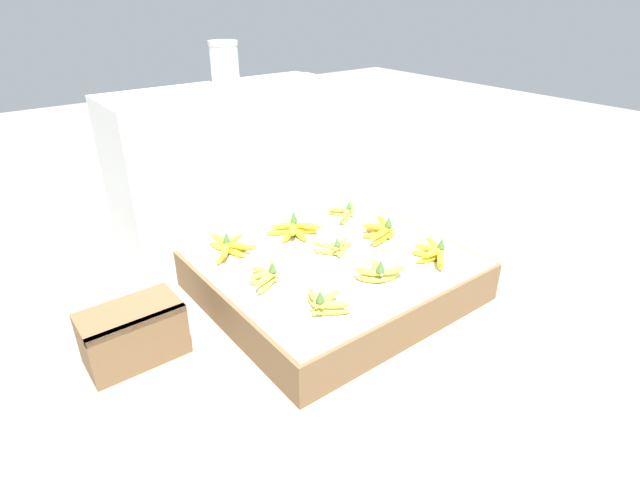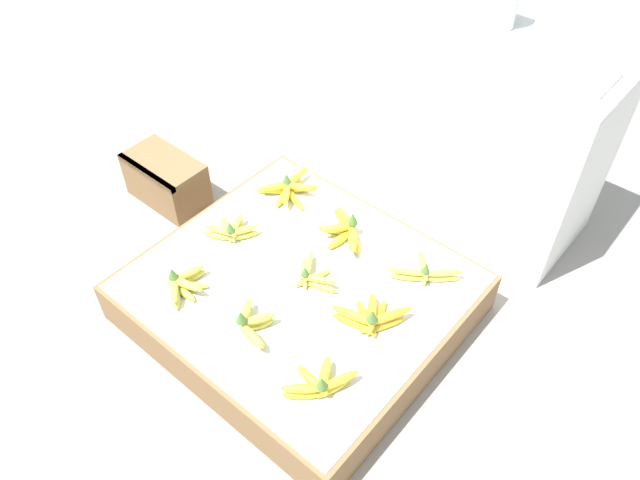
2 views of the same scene
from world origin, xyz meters
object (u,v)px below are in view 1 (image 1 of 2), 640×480
Objects in this scene: banana_bunch_middle_midright at (382,231)px; foam_tray_white at (150,95)px; banana_bunch_front_midleft at (379,272)px; banana_bunch_middle_midleft at (335,247)px; banana_bunch_middle_left at (267,276)px; banana_bunch_front_left at (324,304)px; banana_bunch_back_left at (229,247)px; banana_bunch_front_midright at (434,253)px; banana_bunch_back_midleft at (294,229)px; wooden_crate at (133,334)px; glass_jar at (224,62)px; banana_bunch_back_midright at (346,211)px.

foam_tray_white is at bearing 128.12° from banana_bunch_middle_midright.
banana_bunch_front_midleft is 0.92× the size of banana_bunch_middle_midleft.
banana_bunch_front_midleft is 1.07× the size of banana_bunch_middle_left.
banana_bunch_front_left reaches higher than banana_bunch_middle_left.
banana_bunch_middle_midleft is at bearing -37.77° from banana_bunch_back_left.
banana_bunch_front_midright is 0.85× the size of foam_tray_white.
banana_bunch_front_midright is 0.66m from banana_bunch_back_midleft.
wooden_crate is 1.38× the size of foam_tray_white.
banana_bunch_back_midleft is 0.93m from foam_tray_white.
banana_bunch_back_left reaches higher than banana_bunch_middle_left.
glass_jar reaches higher than banana_bunch_front_midleft.
banana_bunch_back_left is (0.52, 0.22, 0.10)m from wooden_crate.
banana_bunch_middle_left is 1.29m from glass_jar.
banana_bunch_middle_midright is 1.27m from foam_tray_white.
glass_jar is at bearing 13.58° from foam_tray_white.
banana_bunch_back_left is (-0.37, 0.29, 0.00)m from banana_bunch_middle_midleft.
banana_bunch_front_midleft is at bearing -118.29° from banana_bunch_back_midright.
foam_tray_white reaches higher than banana_bunch_front_midleft.
wooden_crate is at bearing -135.65° from glass_jar.
glass_jar reaches higher than banana_bunch_middle_left.
banana_bunch_back_midleft is 0.91× the size of foam_tray_white.
wooden_crate is at bearing -170.49° from banana_bunch_back_midright.
banana_bunch_front_left is 0.86× the size of banana_bunch_back_midright.
banana_bunch_front_left is 0.31m from banana_bunch_front_midleft.
banana_bunch_back_left is 0.33m from banana_bunch_back_midleft.
banana_bunch_middle_midright reaches higher than banana_bunch_middle_left.
glass_jar reaches higher than wooden_crate.
banana_bunch_back_midright is at bearing -40.04° from foam_tray_white.
banana_bunch_back_left is at bearing 178.29° from banana_bunch_back_midright.
banana_bunch_front_midleft is 0.75× the size of foam_tray_white.
banana_bunch_back_midleft is at bearing 65.12° from banana_bunch_front_left.
banana_bunch_front_midleft is 0.82× the size of banana_bunch_back_midleft.
banana_bunch_front_midleft is 0.29m from banana_bunch_middle_midleft.
banana_bunch_back_midleft is 0.34m from banana_bunch_back_midright.
banana_bunch_front_left reaches higher than banana_bunch_back_midright.
glass_jar reaches higher than banana_bunch_back_left.
banana_bunch_middle_midleft is (0.32, 0.32, -0.00)m from banana_bunch_front_left.
banana_bunch_back_midright is at bearing 85.95° from banana_bunch_middle_midright.
banana_bunch_middle_midright reaches higher than banana_bunch_front_midright.
banana_bunch_back_midright reaches higher than wooden_crate.
banana_bunch_middle_midright reaches higher than banana_bunch_middle_midleft.
banana_bunch_front_left is (0.58, -0.39, 0.10)m from wooden_crate.
banana_bunch_middle_midright is 0.96× the size of banana_bunch_back_midleft.
banana_bunch_back_left is 1.10× the size of glass_jar.
banana_bunch_front_midleft is 0.39m from banana_bunch_middle_midright.
glass_jar is (-0.26, 0.71, 0.68)m from banana_bunch_back_midright.
banana_bunch_back_midleft is at bearing 40.53° from banana_bunch_middle_left.
banana_bunch_back_midleft is (-0.35, 0.56, 0.00)m from banana_bunch_front_midright.
banana_bunch_front_midright is at bearing -84.72° from banana_bunch_middle_midright.
banana_bunch_front_midleft is at bearing 176.15° from banana_bunch_front_midright.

